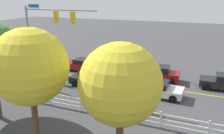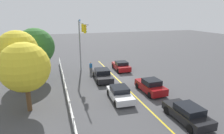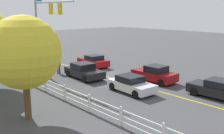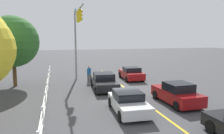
{
  "view_description": "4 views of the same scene",
  "coord_description": "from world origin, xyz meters",
  "views": [
    {
      "loc": [
        -9.58,
        20.12,
        8.1
      ],
      "look_at": [
        -2.05,
        2.12,
        2.17
      ],
      "focal_mm": 37.19,
      "sensor_mm": 36.0,
      "label": 1
    },
    {
      "loc": [
        -22.68,
        7.85,
        8.31
      ],
      "look_at": [
        -2.32,
        1.37,
        2.3
      ],
      "focal_mm": 30.86,
      "sensor_mm": 36.0,
      "label": 2
    },
    {
      "loc": [
        -20.01,
        16.1,
        6.22
      ],
      "look_at": [
        -3.32,
        1.24,
        1.49
      ],
      "focal_mm": 42.04,
      "sensor_mm": 36.0,
      "label": 3
    },
    {
      "loc": [
        -18.18,
        6.01,
        4.62
      ],
      "look_at": [
        -1.77,
        1.65,
        2.21
      ],
      "focal_mm": 34.24,
      "sensor_mm": 36.0,
      "label": 4
    }
  ],
  "objects": [
    {
      "name": "car_0",
      "position": [
        -5.42,
        -2.03,
        0.71
      ],
      "size": [
        4.12,
        2.03,
        1.51
      ],
      "rotation": [
        0.0,
        0.0,
        6.32
      ],
      "color": "maroon",
      "rests_on": "ground_plane"
    },
    {
      "name": "ground_plane",
      "position": [
        0.0,
        0.0,
        0.0
      ],
      "size": [
        120.0,
        120.0,
        0.0
      ],
      "primitive_type": "plane",
      "color": "#444447"
    },
    {
      "name": "white_rail_fence",
      "position": [
        -3.0,
        6.76,
        0.6
      ],
      "size": [
        26.1,
        0.1,
        1.15
      ],
      "color": "white",
      "rests_on": "ground_plane"
    },
    {
      "name": "car_1",
      "position": [
        -0.05,
        1.92,
        0.68
      ],
      "size": [
        4.52,
        2.21,
        1.43
      ],
      "rotation": [
        0.0,
        0.0,
        3.08
      ],
      "color": "black",
      "rests_on": "ground_plane"
    },
    {
      "name": "signal_assembly",
      "position": [
        3.45,
        3.85,
        5.24
      ],
      "size": [
        7.0,
        0.38,
        7.49
      ],
      "color": "gray",
      "rests_on": "ground_plane"
    },
    {
      "name": "pedestrian",
      "position": [
        3.2,
        2.76,
        0.93
      ],
      "size": [
        0.32,
        0.44,
        1.69
      ],
      "rotation": [
        0.0,
        0.0,
        2.99
      ],
      "color": "#3F3F42",
      "rests_on": "ground_plane"
    },
    {
      "name": "lane_center_stripe",
      "position": [
        -4.0,
        0.0,
        0.0
      ],
      "size": [
        28.0,
        0.16,
        0.01
      ],
      "primitive_type": "cube",
      "color": "gold",
      "rests_on": "ground_plane"
    },
    {
      "name": "tree_2",
      "position": [
        3.23,
        9.79,
        4.18
      ],
      "size": [
        4.75,
        4.75,
        6.56
      ],
      "color": "brown",
      "rests_on": "ground_plane"
    },
    {
      "name": "car_4",
      "position": [
        -6.19,
        1.79,
        0.64
      ],
      "size": [
        4.02,
        2.04,
        1.32
      ],
      "rotation": [
        0.0,
        0.0,
        3.1
      ],
      "color": "silver",
      "rests_on": "ground_plane"
    },
    {
      "name": "car_2",
      "position": [
        3.42,
        -1.9,
        0.66
      ],
      "size": [
        4.02,
        2.07,
        1.37
      ],
      "rotation": [
        0.0,
        0.0,
        6.25
      ],
      "color": "maroon",
      "rests_on": "ground_plane"
    }
  ]
}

